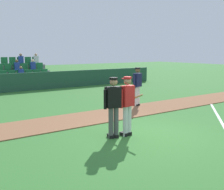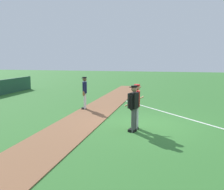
# 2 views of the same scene
# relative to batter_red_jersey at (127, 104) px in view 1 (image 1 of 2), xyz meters

# --- Properties ---
(ground_plane) EXTENTS (80.00, 80.00, 0.00)m
(ground_plane) POSITION_rel_batter_red_jersey_xyz_m (0.57, -0.29, -0.97)
(ground_plane) COLOR #33702D
(infield_dirt_path) EXTENTS (28.00, 1.94, 0.03)m
(infield_dirt_path) POSITION_rel_batter_red_jersey_xyz_m (0.57, 2.52, -0.95)
(infield_dirt_path) COLOR brown
(infield_dirt_path) RESTS_ON ground
(foul_line_chalk) EXTENTS (9.06, 8.02, 0.01)m
(foul_line_chalk) POSITION_rel_batter_red_jersey_xyz_m (3.57, -0.79, -0.96)
(foul_line_chalk) COLOR white
(foul_line_chalk) RESTS_ON ground
(dugout_fence) EXTENTS (20.00, 0.16, 1.13)m
(dugout_fence) POSITION_rel_batter_red_jersey_xyz_m (0.57, 10.99, -0.40)
(dugout_fence) COLOR #234C38
(dugout_fence) RESTS_ON ground
(stadium_bleachers) EXTENTS (4.45, 2.95, 2.30)m
(stadium_bleachers) POSITION_rel_batter_red_jersey_xyz_m (0.57, 12.87, -0.33)
(stadium_bleachers) COLOR slate
(stadium_bleachers) RESTS_ON ground
(batter_red_jersey) EXTENTS (0.72, 0.74, 1.76)m
(batter_red_jersey) POSITION_rel_batter_red_jersey_xyz_m (0.00, 0.00, 0.00)
(batter_red_jersey) COLOR silver
(batter_red_jersey) RESTS_ON ground
(umpire_home_plate) EXTENTS (0.57, 0.38, 1.76)m
(umpire_home_plate) POSITION_rel_batter_red_jersey_xyz_m (-0.46, 0.06, 0.03)
(umpire_home_plate) COLOR #4C4C4C
(umpire_home_plate) RESTS_ON ground
(runner_navy_jersey) EXTENTS (0.67, 0.39, 1.76)m
(runner_navy_jersey) POSITION_rel_batter_red_jersey_xyz_m (3.08, 3.23, -0.01)
(runner_navy_jersey) COLOR white
(runner_navy_jersey) RESTS_ON ground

